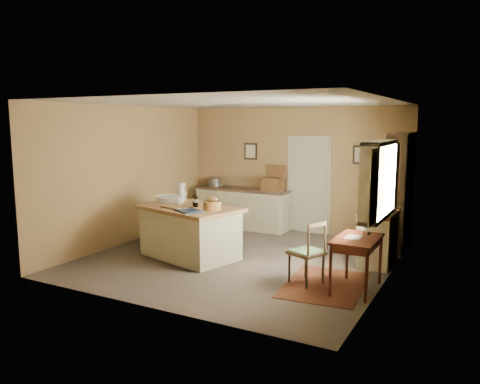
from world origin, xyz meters
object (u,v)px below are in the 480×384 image
at_px(desk_chair, 306,253).
at_px(right_cabinet, 378,237).
at_px(writing_desk, 357,244).
at_px(shelving_unit, 402,192).
at_px(work_island, 190,230).
at_px(sideboard, 243,207).

bearing_deg(desk_chair, right_cabinet, 86.97).
xyz_separation_m(writing_desk, shelving_unit, (0.16, 2.61, 0.42)).
height_order(work_island, writing_desk, work_island).
xyz_separation_m(writing_desk, right_cabinet, (-0.00, 1.42, -0.21)).
relative_size(sideboard, shelving_unit, 0.99).
distance_m(work_island, desk_chair, 2.33).
bearing_deg(sideboard, writing_desk, -40.42).
height_order(sideboard, writing_desk, sideboard).
relative_size(writing_desk, right_cabinet, 0.94).
bearing_deg(writing_desk, shelving_unit, 86.56).
bearing_deg(sideboard, shelving_unit, -3.31).
bearing_deg(sideboard, desk_chair, -48.11).
xyz_separation_m(sideboard, shelving_unit, (3.45, -0.20, 0.61)).
height_order(sideboard, right_cabinet, sideboard).
distance_m(desk_chair, shelving_unit, 2.88).
bearing_deg(work_island, shelving_unit, 50.68).
distance_m(right_cabinet, shelving_unit, 1.36).
bearing_deg(shelving_unit, right_cabinet, -97.53).
bearing_deg(writing_desk, desk_chair, -175.18).
bearing_deg(desk_chair, work_island, -165.29).
xyz_separation_m(work_island, writing_desk, (3.03, -0.28, 0.19)).
relative_size(sideboard, writing_desk, 2.32).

